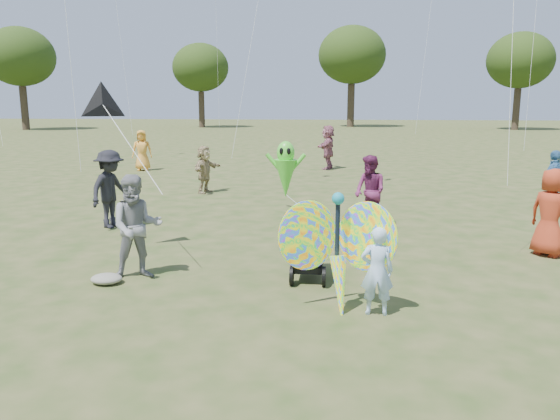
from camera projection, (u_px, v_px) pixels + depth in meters
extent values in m
plane|color=#51592B|center=(283.00, 319.00, 6.87)|extent=(160.00, 160.00, 0.00)
imported|color=#AFD1F8|center=(377.00, 271.00, 6.92)|extent=(0.43, 0.29, 1.15)
imported|color=gray|center=(137.00, 227.00, 8.32)|extent=(0.96, 0.87, 1.62)
ellipsoid|color=gray|center=(106.00, 279.00, 8.19)|extent=(0.47, 0.39, 0.15)
imported|color=#AA341B|center=(551.00, 212.00, 9.57)|extent=(0.87, 0.90, 1.56)
imported|color=black|center=(110.00, 189.00, 11.75)|extent=(0.95, 1.24, 1.69)
imported|color=teal|center=(554.00, 182.00, 13.18)|extent=(0.96, 0.85, 1.56)
imported|color=tan|center=(205.00, 169.00, 16.31)|extent=(0.79, 1.38, 1.42)
imported|color=#65214B|center=(370.00, 192.00, 11.78)|extent=(0.93, 0.97, 1.57)
imported|color=gold|center=(142.00, 150.00, 21.63)|extent=(0.88, 0.68, 1.61)
imported|color=#9D596C|center=(328.00, 147.00, 22.09)|extent=(0.84, 1.72, 1.78)
cube|color=black|center=(309.00, 244.00, 8.35)|extent=(0.46, 0.86, 0.71)
cube|color=black|center=(309.00, 265.00, 8.41)|extent=(0.42, 0.69, 0.10)
ellipsoid|color=black|center=(310.00, 219.00, 8.53)|extent=(0.51, 0.45, 0.33)
cylinder|color=black|center=(292.00, 275.00, 8.11)|extent=(0.05, 0.30, 0.30)
cylinder|color=black|center=(324.00, 277.00, 8.06)|extent=(0.05, 0.30, 0.30)
cylinder|color=black|center=(310.00, 263.00, 8.87)|extent=(0.05, 0.22, 0.22)
cylinder|color=black|center=(308.00, 223.00, 7.80)|extent=(0.44, 0.03, 0.03)
cube|color=#A3724E|center=(309.00, 218.00, 8.22)|extent=(0.34, 0.28, 0.26)
ellipsoid|color=#FF3D28|center=(308.00, 236.00, 7.07)|extent=(0.98, 0.71, 1.24)
ellipsoid|color=#FF3D28|center=(367.00, 237.00, 7.00)|extent=(0.98, 0.71, 1.24)
cylinder|color=black|center=(337.00, 240.00, 7.06)|extent=(0.06, 0.06, 1.00)
cone|color=#FF3D28|center=(340.00, 291.00, 7.02)|extent=(0.36, 0.49, 0.93)
sphere|color=teal|center=(338.00, 199.00, 6.94)|extent=(0.16, 0.16, 0.16)
cone|color=black|center=(103.00, 104.00, 9.36)|extent=(0.89, 0.62, 0.81)
cylinder|color=silver|center=(131.00, 147.00, 8.82)|extent=(1.42, 1.24, 1.36)
cone|color=#4ED632|center=(286.00, 179.00, 13.68)|extent=(0.56, 0.56, 0.95)
ellipsoid|color=#4ED632|center=(286.00, 153.00, 13.55)|extent=(0.44, 0.39, 0.57)
ellipsoid|color=black|center=(281.00, 151.00, 13.37)|extent=(0.10, 0.05, 0.17)
ellipsoid|color=black|center=(289.00, 151.00, 13.35)|extent=(0.10, 0.05, 0.17)
cylinder|color=#4ED632|center=(274.00, 163.00, 13.63)|extent=(0.43, 0.10, 0.49)
cylinder|color=#4ED632|center=(298.00, 163.00, 13.57)|extent=(0.43, 0.10, 0.49)
cylinder|color=silver|center=(297.00, 204.00, 13.57)|extent=(0.61, 0.41, 0.41)
cylinder|color=#3A2D21|center=(24.00, 108.00, 53.44)|extent=(0.70, 0.70, 4.20)
ellipsoid|color=#2B4214|center=(20.00, 56.00, 52.49)|extent=(6.60, 6.60, 5.61)
cylinder|color=#3A2D21|center=(202.00, 110.00, 58.67)|extent=(0.63, 0.63, 3.78)
ellipsoid|color=#2B4214|center=(201.00, 67.00, 57.81)|extent=(5.94, 5.94, 5.05)
cylinder|color=#3A2D21|center=(351.00, 106.00, 59.87)|extent=(0.77, 0.77, 4.62)
ellipsoid|color=#2B4214|center=(352.00, 55.00, 58.83)|extent=(7.26, 7.26, 6.17)
cylinder|color=#3A2D21|center=(516.00, 109.00, 53.42)|extent=(0.66, 0.67, 3.99)
ellipsoid|color=#2B4214|center=(520.00, 60.00, 52.51)|extent=(6.27, 6.27, 5.33)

